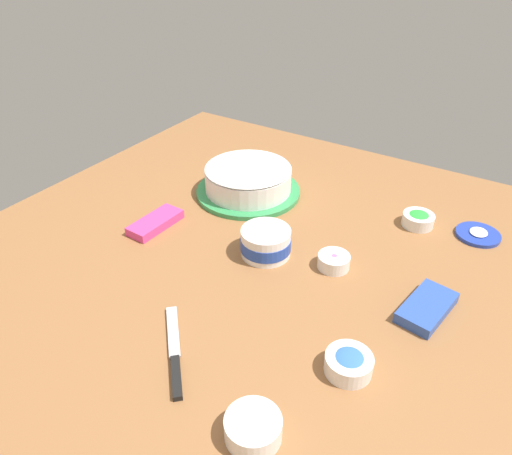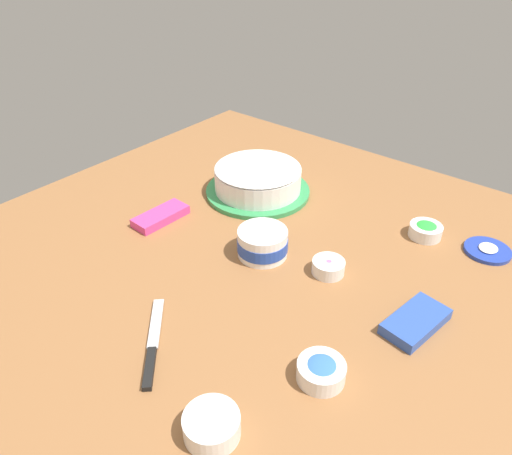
# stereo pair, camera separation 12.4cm
# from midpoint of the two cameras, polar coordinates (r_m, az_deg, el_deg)

# --- Properties ---
(ground_plane) EXTENTS (1.54, 1.54, 0.00)m
(ground_plane) POSITION_cam_midpoint_polar(r_m,az_deg,el_deg) (1.16, -2.45, -5.09)
(ground_plane) COLOR #936038
(frosted_cake) EXTENTS (0.31, 0.31, 0.10)m
(frosted_cake) POSITION_cam_midpoint_polar(r_m,az_deg,el_deg) (1.44, -3.41, 5.54)
(frosted_cake) COLOR #339351
(frosted_cake) RESTS_ON ground_plane
(frosting_tub) EXTENTS (0.13, 0.13, 0.07)m
(frosting_tub) POSITION_cam_midpoint_polar(r_m,az_deg,el_deg) (1.19, -1.83, -1.80)
(frosting_tub) COLOR white
(frosting_tub) RESTS_ON ground_plane
(frosting_tub_lid) EXTENTS (0.11, 0.11, 0.02)m
(frosting_tub_lid) POSITION_cam_midpoint_polar(r_m,az_deg,el_deg) (1.37, 22.46, -0.84)
(frosting_tub_lid) COLOR #233DAD
(frosting_tub_lid) RESTS_ON ground_plane
(spreading_knife) EXTENTS (0.18, 0.18, 0.01)m
(spreading_knife) POSITION_cam_midpoint_polar(r_m,az_deg,el_deg) (0.98, -13.29, -14.86)
(spreading_knife) COLOR silver
(spreading_knife) RESTS_ON ground_plane
(sprinkle_bowl_rainbow) EXTENTS (0.10, 0.10, 0.04)m
(sprinkle_bowl_rainbow) POSITION_cam_midpoint_polar(r_m,az_deg,el_deg) (0.85, -4.89, -22.73)
(sprinkle_bowl_rainbow) COLOR white
(sprinkle_bowl_rainbow) RESTS_ON ground_plane
(sprinkle_bowl_green) EXTENTS (0.08, 0.08, 0.04)m
(sprinkle_bowl_green) POSITION_cam_midpoint_polar(r_m,az_deg,el_deg) (1.36, 16.18, 0.90)
(sprinkle_bowl_green) COLOR white
(sprinkle_bowl_green) RESTS_ON ground_plane
(sprinkle_bowl_blue) EXTENTS (0.09, 0.09, 0.04)m
(sprinkle_bowl_blue) POSITION_cam_midpoint_polar(r_m,az_deg,el_deg) (0.93, 7.05, -15.77)
(sprinkle_bowl_blue) COLOR white
(sprinkle_bowl_blue) RESTS_ON ground_plane
(sprinkle_bowl_pink) EXTENTS (0.08, 0.08, 0.03)m
(sprinkle_bowl_pink) POSITION_cam_midpoint_polar(r_m,az_deg,el_deg) (1.16, 6.17, -4.04)
(sprinkle_bowl_pink) COLOR white
(sprinkle_bowl_pink) RESTS_ON ground_plane
(candy_box_lower) EXTENTS (0.16, 0.10, 0.03)m
(candy_box_lower) POSITION_cam_midpoint_polar(r_m,az_deg,el_deg) (1.08, 16.47, -9.19)
(candy_box_lower) COLOR #2D51B2
(candy_box_lower) RESTS_ON ground_plane
(candy_box_upper) EXTENTS (0.16, 0.07, 0.02)m
(candy_box_upper) POSITION_cam_midpoint_polar(r_m,az_deg,el_deg) (1.34, -14.41, 0.47)
(candy_box_upper) COLOR #E53D8E
(candy_box_upper) RESTS_ON ground_plane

